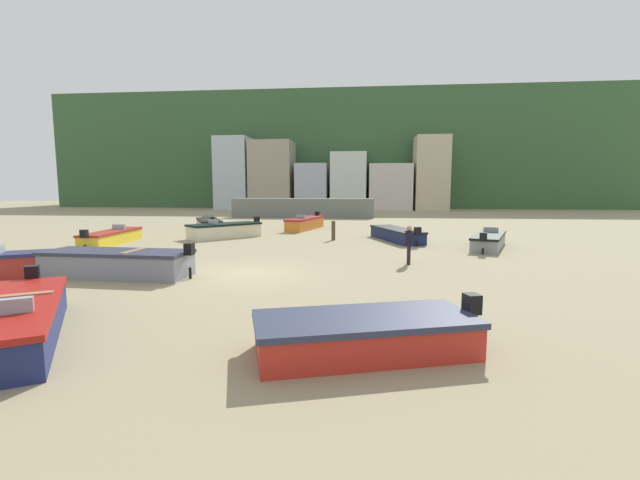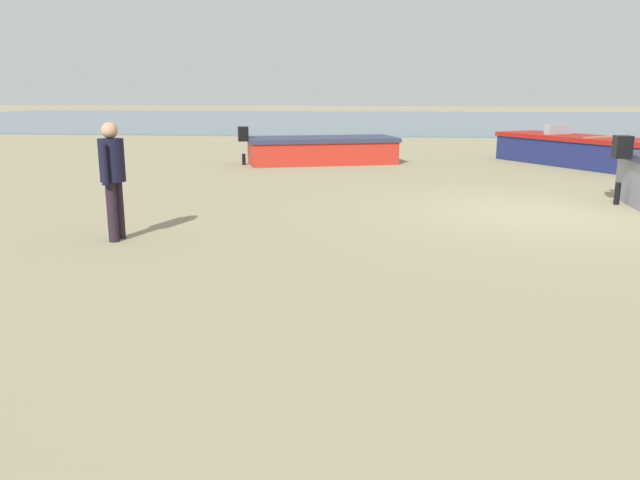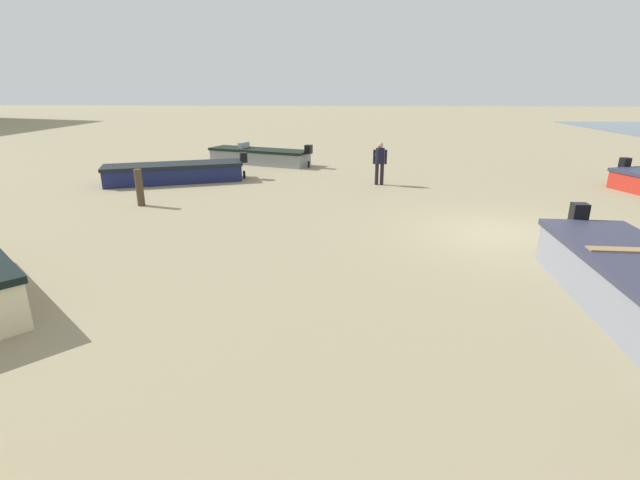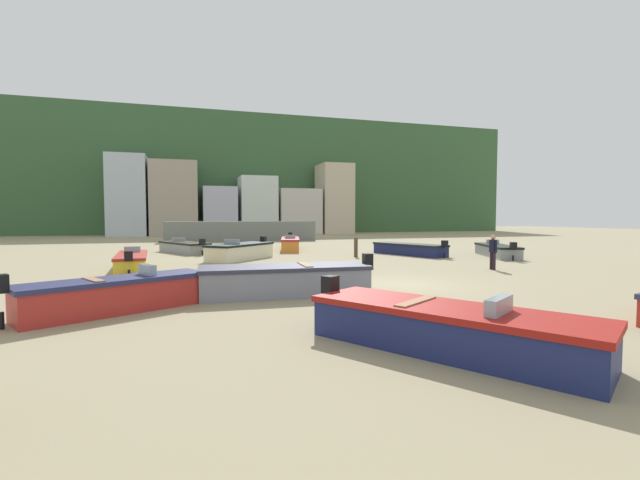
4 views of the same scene
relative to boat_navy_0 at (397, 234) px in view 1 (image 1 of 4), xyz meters
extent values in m
plane|color=gray|center=(-6.34, -10.73, -0.38)|extent=(160.00, 160.00, 0.00)
cube|color=#365B35|center=(-6.34, 55.27, 8.53)|extent=(90.00, 32.00, 17.81)
cube|color=slate|center=(-8.42, 19.27, 0.63)|extent=(14.88, 2.40, 2.01)
cube|color=silver|center=(-20.99, 35.83, 4.81)|extent=(4.71, 5.12, 10.38)
cube|color=#A69B86|center=(-15.35, 36.50, 4.51)|extent=(5.98, 6.46, 9.77)
cube|color=#B4B8CA|center=(-9.45, 36.03, 2.88)|extent=(4.47, 5.51, 6.51)
cube|color=silver|center=(-4.24, 35.90, 3.65)|extent=(4.97, 5.26, 8.05)
cube|color=beige|center=(1.61, 36.41, 2.83)|extent=(5.92, 6.26, 6.42)
cube|color=beige|center=(7.21, 35.95, 4.72)|extent=(4.53, 5.35, 10.19)
cube|color=#18204F|center=(-0.01, 0.02, -0.07)|extent=(3.00, 5.30, 0.62)
cube|color=black|center=(-0.01, 0.02, 0.30)|extent=(3.11, 5.42, 0.12)
cube|color=black|center=(0.93, -2.57, 0.48)|extent=(0.40, 0.37, 0.40)
cylinder|color=black|center=(0.93, -2.57, -0.22)|extent=(0.13, 0.13, 0.31)
cube|color=red|center=(-1.89, -17.98, -0.07)|extent=(4.42, 2.83, 0.62)
cube|color=#2B324B|center=(-1.89, -17.98, 0.30)|extent=(4.54, 2.94, 0.12)
cube|color=black|center=(0.24, -17.32, 0.48)|extent=(0.36, 0.39, 0.40)
cylinder|color=black|center=(0.24, -17.32, -0.22)|extent=(0.13, 0.13, 0.31)
cube|color=yellow|center=(-16.13, -3.23, -0.06)|extent=(1.57, 5.07, 0.63)
cube|color=maroon|center=(-16.13, -3.23, 0.31)|extent=(1.66, 5.17, 0.12)
cube|color=black|center=(-15.93, -5.89, 0.49)|extent=(0.34, 0.30, 0.40)
cylinder|color=black|center=(-15.93, -5.89, -0.22)|extent=(0.11, 0.11, 0.31)
cube|color=#8C9EA8|center=(-16.19, -2.35, 0.51)|extent=(0.74, 0.25, 0.28)
cube|color=gray|center=(-10.73, -11.61, 0.03)|extent=(5.23, 1.90, 0.81)
cube|color=#2F3145|center=(-10.73, -11.61, 0.49)|extent=(5.33, 1.98, 0.12)
cube|color=black|center=(-7.98, -11.75, 0.67)|extent=(0.30, 0.33, 0.40)
cylinder|color=black|center=(-7.98, -11.75, -0.18)|extent=(0.10, 0.10, 0.40)
cube|color=#92744B|center=(-10.09, -11.65, 0.54)|extent=(0.31, 1.41, 0.08)
cube|color=navy|center=(-9.11, -18.04, -0.03)|extent=(4.04, 5.11, 0.70)
cube|color=maroon|center=(-9.11, -18.04, 0.38)|extent=(4.16, 5.24, 0.12)
cube|color=black|center=(-10.60, -15.74, 0.56)|extent=(0.42, 0.41, 0.40)
cylinder|color=black|center=(-10.60, -15.74, -0.20)|extent=(0.14, 0.14, 0.35)
cube|color=#8C9EA8|center=(-8.62, -18.79, 0.58)|extent=(0.86, 0.65, 0.28)
cube|color=#9C684A|center=(-9.46, -17.50, 0.43)|extent=(1.19, 0.89, 0.08)
cube|color=orange|center=(-6.41, 6.26, 0.01)|extent=(2.35, 5.33, 0.78)
cube|color=maroon|center=(-6.41, 6.26, 0.46)|extent=(2.45, 5.45, 0.12)
cube|color=black|center=(-5.78, 8.96, 0.64)|extent=(0.38, 0.35, 0.40)
cylinder|color=black|center=(-5.78, 8.96, -0.18)|extent=(0.12, 0.12, 0.39)
cube|color=#8C9EA8|center=(-6.62, 5.37, 0.66)|extent=(0.75, 0.36, 0.28)
cube|color=olive|center=(-6.26, 6.89, 0.51)|extent=(1.05, 0.47, 0.08)
cube|color=beige|center=(-10.74, 0.33, 0.02)|extent=(4.21, 4.36, 0.80)
cube|color=black|center=(-10.74, 0.33, 0.48)|extent=(4.33, 4.49, 0.12)
cube|color=black|center=(-9.10, 2.10, 0.66)|extent=(0.43, 0.42, 0.40)
cylinder|color=black|center=(-9.10, 2.10, -0.18)|extent=(0.14, 0.14, 0.40)
cube|color=#8C9EA8|center=(-11.27, -0.24, 0.68)|extent=(0.84, 0.80, 0.28)
cube|color=gray|center=(4.66, -2.55, -0.07)|extent=(2.97, 5.08, 0.61)
cube|color=black|center=(4.66, -2.55, 0.29)|extent=(3.08, 5.20, 0.12)
cube|color=black|center=(3.70, -5.03, 0.47)|extent=(0.40, 0.38, 0.40)
cylinder|color=black|center=(3.70, -5.03, -0.23)|extent=(0.13, 0.13, 0.30)
cube|color=#8C9EA8|center=(4.97, -1.75, 0.49)|extent=(0.78, 0.46, 0.28)
cube|color=gray|center=(-13.89, 6.02, -0.07)|extent=(3.41, 4.91, 0.62)
cube|color=black|center=(-13.89, 6.02, 0.30)|extent=(3.53, 5.04, 0.12)
cube|color=black|center=(-12.76, 3.73, 0.48)|extent=(0.41, 0.39, 0.40)
cylinder|color=black|center=(-12.76, 3.73, -0.22)|extent=(0.13, 0.13, 0.31)
cube|color=#8C9EA8|center=(-14.25, 6.77, 0.50)|extent=(0.88, 0.57, 0.28)
cube|color=olive|center=(-13.62, 5.49, 0.35)|extent=(1.22, 0.76, 0.08)
cylinder|color=#4B3A27|center=(-3.79, -0.23, 0.21)|extent=(0.23, 0.23, 1.17)
cylinder|color=black|center=(-0.08, -7.95, 0.03)|extent=(0.14, 0.14, 0.82)
cylinder|color=black|center=(-0.08, -8.15, 0.03)|extent=(0.14, 0.14, 0.82)
cylinder|color=black|center=(-0.08, -8.05, 0.73)|extent=(0.35, 0.35, 0.58)
cylinder|color=black|center=(-0.07, -7.83, 0.69)|extent=(0.09, 0.09, 0.54)
cylinder|color=black|center=(-0.09, -8.27, 0.69)|extent=(0.09, 0.09, 0.54)
sphere|color=tan|center=(-0.08, -8.05, 1.13)|extent=(0.23, 0.23, 0.22)
camera|label=1|loc=(-1.93, -25.99, 2.81)|focal=24.15mm
camera|label=2|loc=(-3.81, 0.20, 1.64)|focal=35.58mm
camera|label=3|loc=(-17.90, -6.66, 3.26)|focal=26.04mm
camera|label=4|loc=(-13.60, -24.78, 2.07)|focal=24.22mm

